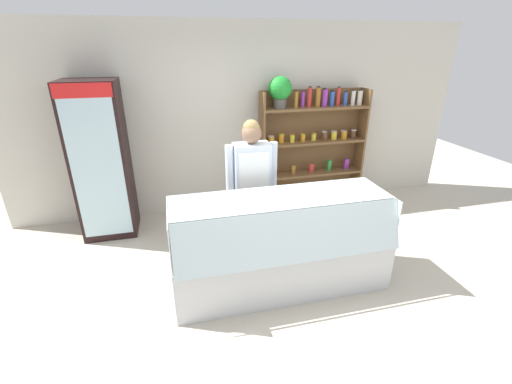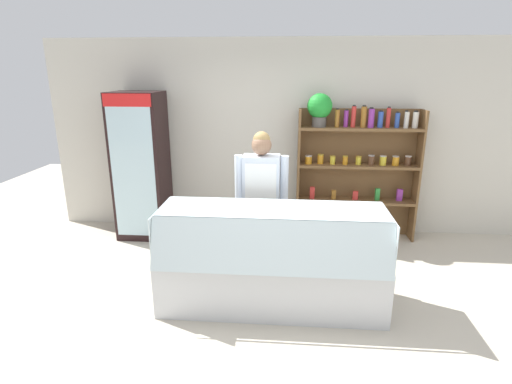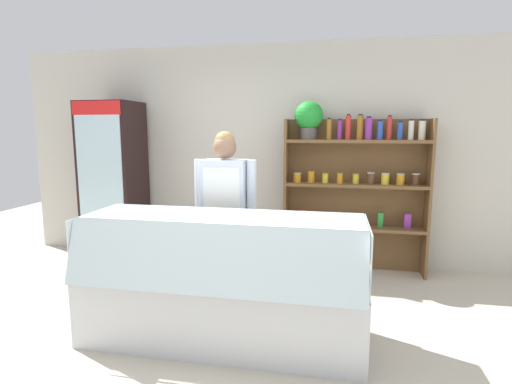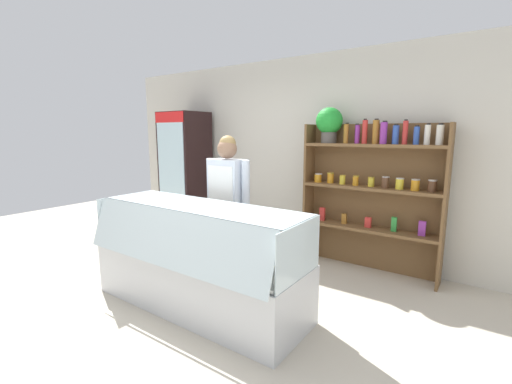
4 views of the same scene
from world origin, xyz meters
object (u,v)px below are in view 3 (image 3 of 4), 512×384
drinks_fridge (114,183)px  deli_display_case (222,302)px  shop_clerk (225,205)px  shelving_unit (346,174)px

drinks_fridge → deli_display_case: size_ratio=0.91×
drinks_fridge → shop_clerk: size_ratio=1.21×
shelving_unit → deli_display_case: 2.25m
shelving_unit → deli_display_case: (-0.98, -1.84, -0.85)m
drinks_fridge → deli_display_case: 2.61m
shelving_unit → deli_display_case: size_ratio=0.91×
drinks_fridge → shelving_unit: size_ratio=1.01×
drinks_fridge → shop_clerk: bearing=-30.4°
shop_clerk → drinks_fridge: bearing=149.6°
shelving_unit → shop_clerk: (-1.12, -1.20, -0.18)m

